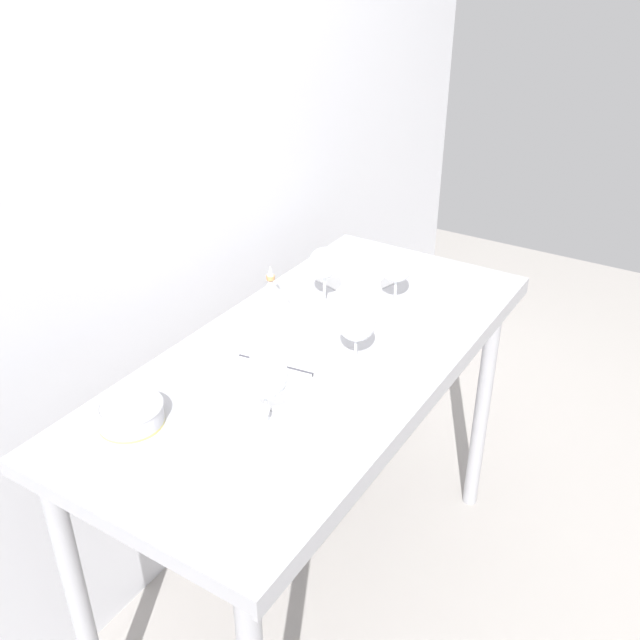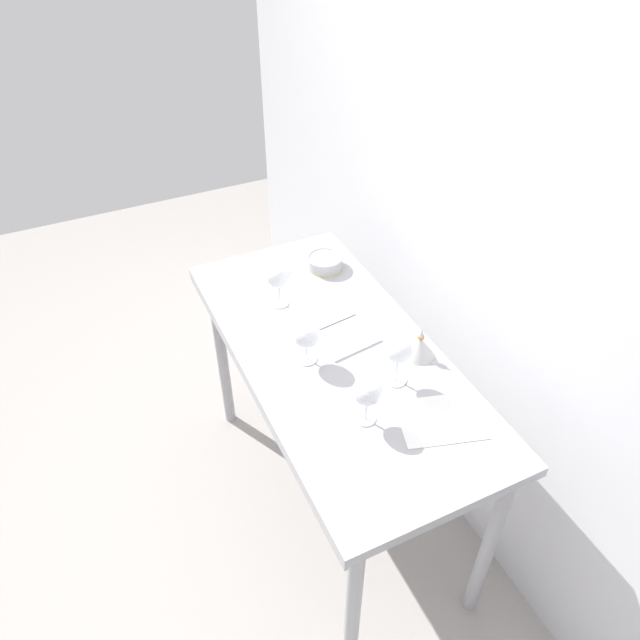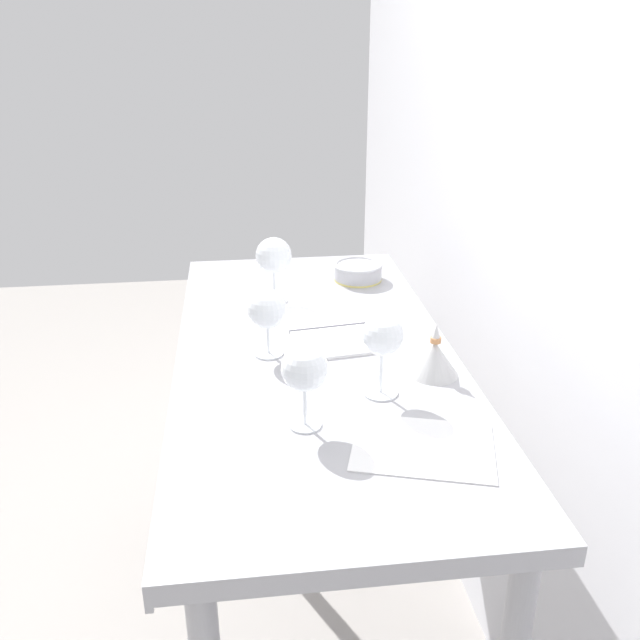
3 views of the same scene
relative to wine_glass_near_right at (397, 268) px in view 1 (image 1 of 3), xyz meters
name	(u,v)px [view 1 (image 1 of 3)]	position (x,y,z in m)	size (l,w,h in m)	color
ground_plane	(316,591)	(-0.32, 0.06, -1.02)	(6.00, 6.00, 0.00)	#9C9792
back_wall	(155,166)	(-0.32, 0.55, 0.28)	(3.80, 0.04, 2.60)	silver
steel_counter	(317,385)	(-0.32, 0.06, -0.23)	(1.40, 0.65, 0.90)	#9A9A9F
wine_glass_near_right	(397,268)	(0.00, 0.00, 0.00)	(0.09, 0.09, 0.17)	white
wine_glass_near_left	(265,377)	(-0.64, -0.02, 0.01)	(0.10, 0.10, 0.18)	white
wine_glass_far_right	(324,265)	(-0.10, 0.17, 0.01)	(0.09, 0.09, 0.18)	white
wine_glass_near_center	(357,324)	(-0.32, -0.05, -0.01)	(0.09, 0.09, 0.16)	white
open_notebook	(275,366)	(-0.44, 0.10, -0.12)	(0.35, 0.24, 0.01)	white
tasting_sheet_upper	(349,276)	(0.10, 0.21, -0.12)	(0.19, 0.26, 0.00)	white
tasting_bowl	(130,413)	(-0.79, 0.24, -0.09)	(0.15, 0.15, 0.05)	#DBCC66
decanter_funnel	(271,292)	(-0.17, 0.30, -0.08)	(0.11, 0.11, 0.12)	#BDBDBD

